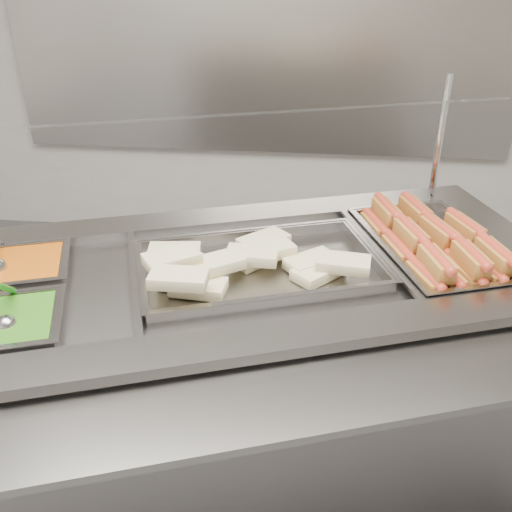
# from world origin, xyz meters

# --- Properties ---
(back_panel) EXTENTS (3.00, 0.04, 1.20)m
(back_panel) POSITION_xyz_m (0.00, 2.45, 1.20)
(back_panel) COLOR #AAA59F
(back_panel) RESTS_ON ground
(steam_counter) EXTENTS (2.09, 1.43, 0.92)m
(steam_counter) POSITION_xyz_m (0.13, 0.44, 0.46)
(steam_counter) COLOR gray
(steam_counter) RESTS_ON ground
(tray_rail) EXTENTS (1.82, 0.93, 0.05)m
(tray_rail) POSITION_xyz_m (0.30, -0.06, 0.87)
(tray_rail) COLOR slate
(tray_rail) RESTS_ON steam_counter
(sneeze_guard) EXTENTS (1.69, 0.83, 0.45)m
(sneeze_guard) POSITION_xyz_m (0.06, 0.65, 1.29)
(sneeze_guard) COLOR silver
(sneeze_guard) RESTS_ON steam_counter
(pan_hotdogs) EXTENTS (0.51, 0.64, 0.10)m
(pan_hotdogs) POSITION_xyz_m (0.73, 0.64, 0.87)
(pan_hotdogs) COLOR gray
(pan_hotdogs) RESTS_ON steam_counter
(pan_wraps) EXTENTS (0.79, 0.61, 0.07)m
(pan_wraps) POSITION_xyz_m (0.19, 0.46, 0.89)
(pan_wraps) COLOR gray
(pan_wraps) RESTS_ON steam_counter
(pan_beans) EXTENTS (0.37, 0.33, 0.10)m
(pan_beans) POSITION_xyz_m (-0.54, 0.36, 0.88)
(pan_beans) COLOR gray
(pan_beans) RESTS_ON steam_counter
(hotdogs_in_buns) EXTENTS (0.46, 0.57, 0.12)m
(hotdogs_in_buns) POSITION_xyz_m (0.73, 0.63, 0.92)
(hotdogs_in_buns) COLOR #A56B22
(hotdogs_in_buns) RESTS_ON pan_hotdogs
(tortilla_wraps) EXTENTS (0.66, 0.43, 0.10)m
(tortilla_wraps) POSITION_xyz_m (0.11, 0.42, 0.93)
(tortilla_wraps) COLOR beige
(tortilla_wraps) RESTS_ON pan_wraps
(serving_spoon) EXTENTS (0.09, 0.18, 0.14)m
(serving_spoon) POSITION_xyz_m (-0.41, 0.09, 0.93)
(serving_spoon) COLOR #A5A6AA
(serving_spoon) RESTS_ON pan_peas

